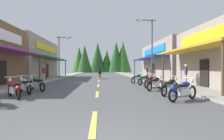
% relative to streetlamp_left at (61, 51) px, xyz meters
% --- Properties ---
extents(ground, '(10.24, 75.32, 0.10)m').
position_rel_streetlamp_left_xyz_m(ground, '(5.19, 0.23, -3.89)').
color(ground, '#4C4C4F').
extents(sidewalk_left, '(2.65, 75.32, 0.12)m').
position_rel_streetlamp_left_xyz_m(sidewalk_left, '(-1.26, 0.23, -3.78)').
color(sidewalk_left, '#9E9991').
rests_on(sidewalk_left, ground).
extents(sidewalk_right, '(2.65, 75.32, 0.12)m').
position_rel_streetlamp_left_xyz_m(sidewalk_right, '(11.63, 0.23, -3.78)').
color(sidewalk_right, gray).
rests_on(sidewalk_right, ground).
extents(centerline_dashes, '(0.16, 47.72, 0.01)m').
position_rel_streetlamp_left_xyz_m(centerline_dashes, '(5.19, 1.61, -3.83)').
color(centerline_dashes, '#E0C64C').
rests_on(centerline_dashes, ground).
extents(storefront_left_far, '(9.45, 13.59, 5.73)m').
position_rel_streetlamp_left_xyz_m(storefront_left_far, '(-6.38, 2.14, -0.98)').
color(storefront_left_far, gray).
rests_on(storefront_left_far, ground).
extents(storefront_right_far, '(9.94, 13.60, 5.11)m').
position_rel_streetlamp_left_xyz_m(storefront_right_far, '(16.99, 0.09, -1.28)').
color(storefront_right_far, gray).
rests_on(storefront_right_far, ground).
extents(streetlamp_left, '(2.13, 0.30, 5.84)m').
position_rel_streetlamp_left_xyz_m(streetlamp_left, '(0.00, 0.00, 0.00)').
color(streetlamp_left, '#474C51').
rests_on(streetlamp_left, ground).
extents(streetlamp_right, '(2.13, 0.30, 6.54)m').
position_rel_streetlamp_left_xyz_m(streetlamp_right, '(10.39, -6.96, 0.39)').
color(streetlamp_right, '#474C51').
rests_on(streetlamp_right, ground).
extents(motorcycle_parked_right_0, '(1.86, 1.22, 1.04)m').
position_rel_streetlamp_left_xyz_m(motorcycle_parked_right_0, '(9.11, -17.36, -3.35)').
color(motorcycle_parked_right_0, black).
rests_on(motorcycle_parked_right_0, ground).
extents(motorcycle_parked_right_1, '(1.60, 1.57, 1.04)m').
position_rel_streetlamp_left_xyz_m(motorcycle_parked_right_1, '(9.17, -15.72, -3.35)').
color(motorcycle_parked_right_1, black).
rests_on(motorcycle_parked_right_1, ground).
extents(motorcycle_parked_right_2, '(1.59, 1.58, 1.04)m').
position_rel_streetlamp_left_xyz_m(motorcycle_parked_right_2, '(9.00, -13.54, -3.35)').
color(motorcycle_parked_right_2, black).
rests_on(motorcycle_parked_right_2, ground).
extents(motorcycle_parked_right_3, '(1.39, 1.75, 1.04)m').
position_rel_streetlamp_left_xyz_m(motorcycle_parked_right_3, '(9.17, -11.77, -3.35)').
color(motorcycle_parked_right_3, black).
rests_on(motorcycle_parked_right_3, ground).
extents(motorcycle_parked_right_4, '(1.70, 1.46, 1.04)m').
position_rel_streetlamp_left_xyz_m(motorcycle_parked_right_4, '(9.35, -9.53, -3.35)').
color(motorcycle_parked_right_4, black).
rests_on(motorcycle_parked_right_4, ground).
extents(motorcycle_parked_right_5, '(1.61, 1.56, 1.04)m').
position_rel_streetlamp_left_xyz_m(motorcycle_parked_right_5, '(9.06, -7.61, -3.35)').
color(motorcycle_parked_right_5, black).
rests_on(motorcycle_parked_right_5, ground).
extents(motorcycle_parked_left_1, '(1.40, 1.75, 1.04)m').
position_rel_streetlamp_left_xyz_m(motorcycle_parked_left_1, '(1.12, -16.20, -3.35)').
color(motorcycle_parked_left_1, black).
rests_on(motorcycle_parked_left_1, ground).
extents(motorcycle_parked_left_2, '(1.39, 1.76, 1.04)m').
position_rel_streetlamp_left_xyz_m(motorcycle_parked_left_2, '(1.02, -14.64, -3.35)').
color(motorcycle_parked_left_2, black).
rests_on(motorcycle_parked_left_2, ground).
extents(motorcycle_parked_left_3, '(1.56, 1.61, 1.04)m').
position_rel_streetlamp_left_xyz_m(motorcycle_parked_left_3, '(1.24, -13.33, -3.35)').
color(motorcycle_parked_left_3, black).
rests_on(motorcycle_parked_left_3, ground).
extents(rider_cruising_lead, '(0.60, 2.14, 1.57)m').
position_rel_streetlamp_left_xyz_m(rider_cruising_lead, '(5.29, 0.40, -3.19)').
color(rider_cruising_lead, black).
rests_on(rider_cruising_lead, ground).
extents(pedestrian_by_shop, '(0.31, 0.57, 1.53)m').
position_rel_streetlamp_left_xyz_m(pedestrian_by_shop, '(10.97, -5.25, -2.96)').
color(pedestrian_by_shop, '#726659').
rests_on(pedestrian_by_shop, ground).
extents(pedestrian_browsing, '(0.45, 0.43, 1.78)m').
position_rel_streetlamp_left_xyz_m(pedestrian_browsing, '(12.37, 1.16, -2.80)').
color(pedestrian_browsing, maroon).
rests_on(pedestrian_browsing, ground).
extents(pedestrian_waiting, '(0.40, 0.51, 1.80)m').
position_rel_streetlamp_left_xyz_m(pedestrian_waiting, '(12.11, -11.53, -2.79)').
color(pedestrian_waiting, '#B2A599').
rests_on(pedestrian_waiting, ground).
extents(pedestrian_strolling, '(0.34, 0.56, 1.73)m').
position_rel_streetlamp_left_xyz_m(pedestrian_strolling, '(-0.98, -4.66, -2.83)').
color(pedestrian_strolling, '#B2A599').
rests_on(pedestrian_strolling, ground).
extents(treeline_backdrop, '(21.38, 10.22, 11.39)m').
position_rel_streetlamp_left_xyz_m(treeline_backdrop, '(7.97, 40.14, 1.41)').
color(treeline_backdrop, '#326723').
rests_on(treeline_backdrop, ground).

